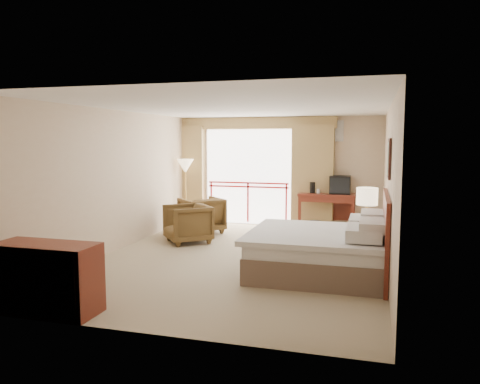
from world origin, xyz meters
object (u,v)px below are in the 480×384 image
(bed, at_px, (322,250))
(table_lamp, at_px, (367,197))
(armchair_far, at_px, (202,232))
(floor_lamp, at_px, (185,168))
(armchair_near, at_px, (188,242))
(tv, at_px, (340,185))
(wastebasket, at_px, (315,228))
(dresser, at_px, (46,278))
(side_table, at_px, (177,219))
(desk, at_px, (327,201))
(nightstand, at_px, (366,242))

(bed, relative_size, table_lamp, 3.17)
(armchair_far, height_order, floor_lamp, floor_lamp)
(armchair_near, bearing_deg, tv, 86.64)
(bed, height_order, tv, tv)
(wastebasket, height_order, dresser, dresser)
(tv, bearing_deg, side_table, -135.79)
(table_lamp, relative_size, wastebasket, 2.08)
(table_lamp, distance_m, desk, 2.76)
(floor_lamp, bearing_deg, wastebasket, -6.72)
(nightstand, relative_size, armchair_far, 0.65)
(side_table, distance_m, dresser, 4.81)
(side_table, bearing_deg, dresser, -85.83)
(bed, height_order, desk, bed)
(desk, bearing_deg, dresser, -113.41)
(bed, xyz_separation_m, wastebasket, (-0.46, 3.08, -0.22))
(desk, xyz_separation_m, armchair_near, (-2.65, -2.30, -0.68))
(desk, distance_m, dresser, 7.10)
(table_lamp, bearing_deg, bed, -116.98)
(floor_lamp, height_order, dresser, floor_lamp)
(nightstand, relative_size, side_table, 1.08)
(armchair_far, bearing_deg, nightstand, 114.47)
(nightstand, relative_size, desk, 0.44)
(armchair_near, bearing_deg, dresser, -42.35)
(tv, xyz_separation_m, side_table, (-3.44, -1.66, -0.71))
(armchair_far, xyz_separation_m, dresser, (-0.04, -5.32, 0.43))
(bed, distance_m, desk, 3.89)
(table_lamp, relative_size, side_table, 1.24)
(bed, relative_size, armchair_near, 2.43)
(nightstand, relative_size, armchair_near, 0.66)
(side_table, height_order, floor_lamp, floor_lamp)
(side_table, bearing_deg, desk, 28.77)
(tv, xyz_separation_m, armchair_far, (-3.06, -1.14, -1.08))
(nightstand, height_order, desk, desk)
(nightstand, bearing_deg, bed, -114.21)
(desk, bearing_deg, table_lamp, -69.95)
(bed, relative_size, nightstand, 3.66)
(nightstand, relative_size, table_lamp, 0.87)
(wastebasket, bearing_deg, desk, 77.27)
(side_table, bearing_deg, table_lamp, -11.55)
(armchair_near, relative_size, floor_lamp, 0.53)
(wastebasket, bearing_deg, armchair_near, -148.66)
(armchair_far, xyz_separation_m, armchair_near, (0.10, -1.10, 0.00))
(dresser, bearing_deg, armchair_near, 84.02)
(armchair_near, distance_m, side_table, 0.84)
(table_lamp, xyz_separation_m, side_table, (-4.09, 0.84, -0.73))
(floor_lamp, bearing_deg, table_lamp, -26.02)
(nightstand, distance_m, tv, 2.74)
(table_lamp, height_order, dresser, table_lamp)
(armchair_far, distance_m, armchair_near, 1.10)
(tv, bearing_deg, desk, -173.78)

